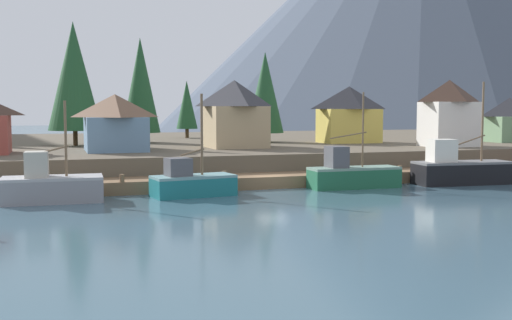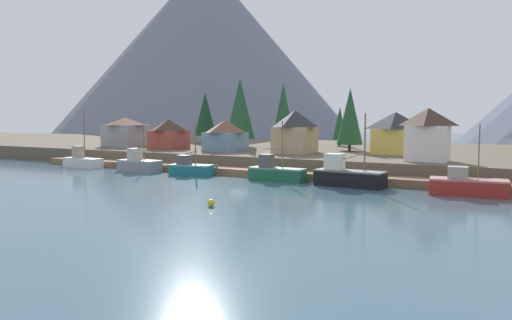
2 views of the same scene
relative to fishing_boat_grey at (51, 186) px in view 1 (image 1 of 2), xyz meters
The scene contains 17 objects.
ground_plane 27.74m from the fishing_boat_grey, 51.82° to the left, with size 400.00×400.00×1.00m, color #3D5B6B.
dock 17.54m from the fishing_boat_grey, 12.38° to the left, with size 80.00×4.00×1.60m.
shoreline_bank 37.86m from the fishing_boat_grey, 63.12° to the left, with size 400.00×56.00×2.50m, color brown.
mountain_central_peak 174.46m from the fishing_boat_grey, 58.68° to the left, with size 115.00×115.00×56.81m, color #475160.
fishing_boat_grey is the anchor object (origin of this frame).
fishing_boat_teal 10.01m from the fishing_boat_grey, ahead, with size 6.45×3.48×7.66m.
fishing_boat_green 23.65m from the fishing_boat_grey, ahead, with size 7.62×2.43×7.92m.
fishing_boat_black 33.80m from the fishing_boat_grey, ahead, with size 8.68×3.50×8.89m.
house_yellow 40.68m from the fishing_boat_grey, 32.49° to the left, with size 7.12×4.58×6.74m.
house_blue 17.08m from the fishing_boat_grey, 68.82° to the left, with size 5.90×7.02×5.45m.
house_green 56.83m from the fishing_boat_grey, 17.95° to the left, with size 6.13×4.72×5.45m.
house_tan 25.89m from the fishing_boat_grey, 43.24° to the left, with size 6.03×6.99×7.07m.
house_white 42.79m from the fishing_boat_grey, 15.77° to the left, with size 5.66×4.22×7.16m.
conifer_near_left 27.62m from the fishing_boat_grey, 84.24° to the left, with size 5.79×5.79×13.62m.
conifer_mid_left 44.34m from the fishing_boat_grey, 65.57° to the left, with size 2.97×2.97×8.03m.
conifer_mid_right 37.01m from the fishing_boat_grey, 46.42° to the left, with size 4.57×4.57×10.99m.
conifer_back_left 32.33m from the fishing_boat_grey, 70.64° to the left, with size 4.58×4.58×12.54m.
Camera 1 is at (-16.91, -46.94, 6.48)m, focal length 43.28 mm.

